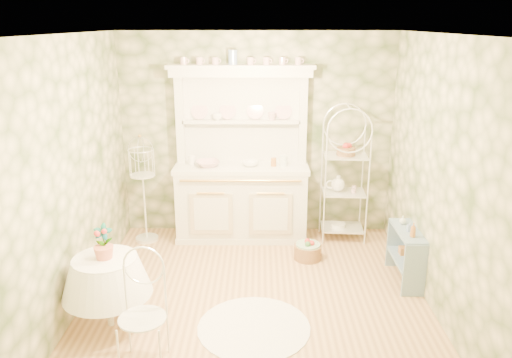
{
  "coord_description": "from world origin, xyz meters",
  "views": [
    {
      "loc": [
        0.04,
        -4.73,
        2.81
      ],
      "look_at": [
        0.0,
        0.5,
        1.15
      ],
      "focal_mm": 35.0,
      "sensor_mm": 36.0,
      "label": 1
    }
  ],
  "objects_px": {
    "side_shelf": "(406,258)",
    "floor_basket": "(308,251)",
    "kitchen_dresser": "(241,156)",
    "bakers_rack": "(344,178)",
    "round_table": "(108,290)",
    "birdcage_stand": "(143,187)",
    "cafe_chair": "(143,326)"
  },
  "relations": [
    {
      "from": "side_shelf",
      "to": "kitchen_dresser",
      "type": "bearing_deg",
      "value": 145.36
    },
    {
      "from": "birdcage_stand",
      "to": "floor_basket",
      "type": "xyz_separation_m",
      "value": [
        2.11,
        -0.54,
        -0.65
      ]
    },
    {
      "from": "side_shelf",
      "to": "floor_basket",
      "type": "distance_m",
      "value": 1.18
    },
    {
      "from": "round_table",
      "to": "cafe_chair",
      "type": "distance_m",
      "value": 0.74
    },
    {
      "from": "birdcage_stand",
      "to": "cafe_chair",
      "type": "bearing_deg",
      "value": -78.0
    },
    {
      "from": "bakers_rack",
      "to": "floor_basket",
      "type": "xyz_separation_m",
      "value": [
        -0.51,
        -0.64,
        -0.74
      ]
    },
    {
      "from": "birdcage_stand",
      "to": "floor_basket",
      "type": "bearing_deg",
      "value": -14.34
    },
    {
      "from": "round_table",
      "to": "kitchen_dresser",
      "type": "bearing_deg",
      "value": 60.15
    },
    {
      "from": "kitchen_dresser",
      "to": "round_table",
      "type": "height_order",
      "value": "kitchen_dresser"
    },
    {
      "from": "bakers_rack",
      "to": "round_table",
      "type": "height_order",
      "value": "bakers_rack"
    },
    {
      "from": "bakers_rack",
      "to": "round_table",
      "type": "xyz_separation_m",
      "value": [
        -2.55,
        -2.07,
        -0.46
      ]
    },
    {
      "from": "round_table",
      "to": "floor_basket",
      "type": "distance_m",
      "value": 2.5
    },
    {
      "from": "side_shelf",
      "to": "birdcage_stand",
      "type": "bearing_deg",
      "value": 158.78
    },
    {
      "from": "side_shelf",
      "to": "cafe_chair",
      "type": "xyz_separation_m",
      "value": [
        -2.61,
        -1.48,
        0.1
      ]
    },
    {
      "from": "kitchen_dresser",
      "to": "bakers_rack",
      "type": "distance_m",
      "value": 1.38
    },
    {
      "from": "bakers_rack",
      "to": "floor_basket",
      "type": "height_order",
      "value": "bakers_rack"
    },
    {
      "from": "kitchen_dresser",
      "to": "bakers_rack",
      "type": "relative_size",
      "value": 1.36
    },
    {
      "from": "cafe_chair",
      "to": "floor_basket",
      "type": "relative_size",
      "value": 2.32
    },
    {
      "from": "kitchen_dresser",
      "to": "cafe_chair",
      "type": "bearing_deg",
      "value": -105.4
    },
    {
      "from": "bakers_rack",
      "to": "round_table",
      "type": "relative_size",
      "value": 2.22
    },
    {
      "from": "birdcage_stand",
      "to": "side_shelf",
      "type": "bearing_deg",
      "value": -18.69
    },
    {
      "from": "birdcage_stand",
      "to": "round_table",
      "type": "bearing_deg",
      "value": -87.71
    },
    {
      "from": "bakers_rack",
      "to": "cafe_chair",
      "type": "bearing_deg",
      "value": -124.81
    },
    {
      "from": "bakers_rack",
      "to": "birdcage_stand",
      "type": "xyz_separation_m",
      "value": [
        -2.63,
        -0.09,
        -0.09
      ]
    },
    {
      "from": "kitchen_dresser",
      "to": "round_table",
      "type": "bearing_deg",
      "value": -119.85
    },
    {
      "from": "kitchen_dresser",
      "to": "round_table",
      "type": "xyz_separation_m",
      "value": [
        -1.2,
        -2.08,
        -0.77
      ]
    },
    {
      "from": "bakers_rack",
      "to": "birdcage_stand",
      "type": "height_order",
      "value": "bakers_rack"
    },
    {
      "from": "cafe_chair",
      "to": "birdcage_stand",
      "type": "height_order",
      "value": "birdcage_stand"
    },
    {
      "from": "side_shelf",
      "to": "round_table",
      "type": "height_order",
      "value": "round_table"
    },
    {
      "from": "round_table",
      "to": "floor_basket",
      "type": "bearing_deg",
      "value": 35.15
    },
    {
      "from": "bakers_rack",
      "to": "side_shelf",
      "type": "distance_m",
      "value": 1.4
    },
    {
      "from": "birdcage_stand",
      "to": "floor_basket",
      "type": "relative_size",
      "value": 4.62
    }
  ]
}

